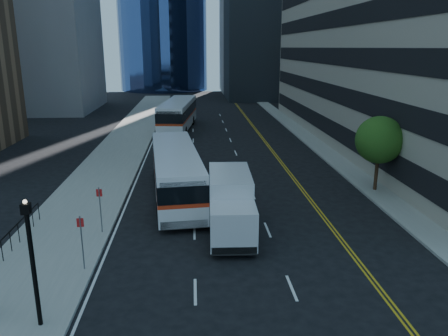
# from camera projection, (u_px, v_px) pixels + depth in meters

# --- Properties ---
(ground) EXTENTS (160.00, 160.00, 0.00)m
(ground) POSITION_uv_depth(u_px,v_px,m) (264.00, 246.00, 21.92)
(ground) COLOR black
(ground) RESTS_ON ground
(sidewalk_west) EXTENTS (5.00, 90.00, 0.15)m
(sidewalk_west) POSITION_uv_depth(u_px,v_px,m) (126.00, 143.00, 45.21)
(sidewalk_west) COLOR gray
(sidewalk_west) RESTS_ON ground
(sidewalk_east) EXTENTS (2.00, 90.00, 0.15)m
(sidewalk_east) POSITION_uv_depth(u_px,v_px,m) (310.00, 140.00, 46.54)
(sidewalk_east) COLOR gray
(sidewalk_east) RESTS_ON ground
(street_tree) EXTENTS (3.20, 3.20, 5.10)m
(street_tree) POSITION_uv_depth(u_px,v_px,m) (379.00, 140.00, 29.25)
(street_tree) COLOR #332114
(street_tree) RESTS_ON sidewalk_east
(lamp_post) EXTENTS (0.28, 0.28, 4.56)m
(lamp_post) POSITION_uv_depth(u_px,v_px,m) (32.00, 258.00, 14.81)
(lamp_post) COLOR black
(lamp_post) RESTS_ON sidewalk_west
(bus_front) EXTENTS (3.99, 12.72, 3.23)m
(bus_front) POSITION_uv_depth(u_px,v_px,m) (176.00, 171.00, 28.67)
(bus_front) COLOR white
(bus_front) RESTS_ON ground
(bus_rear) EXTENTS (4.43, 13.62, 3.45)m
(bus_rear) POSITION_uv_depth(u_px,v_px,m) (178.00, 114.00, 52.34)
(bus_rear) COLOR white
(bus_rear) RESTS_ON ground
(box_truck) EXTENTS (2.44, 6.55, 3.10)m
(box_truck) POSITION_uv_depth(u_px,v_px,m) (231.00, 204.00, 23.15)
(box_truck) COLOR silver
(box_truck) RESTS_ON ground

